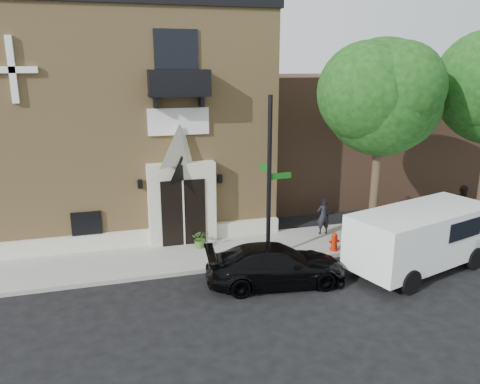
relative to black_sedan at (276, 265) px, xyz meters
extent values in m
plane|color=black|center=(-1.38, 1.41, -0.66)|extent=(120.00, 120.00, 0.00)
cube|color=gray|center=(-0.38, 2.91, -0.59)|extent=(42.00, 3.00, 0.15)
cube|color=#A8844F|center=(-4.38, 9.41, 3.84)|extent=(12.00, 10.00, 9.00)
cube|color=black|center=(-4.38, 9.41, 8.49)|extent=(12.20, 10.20, 0.30)
cube|color=silver|center=(-4.38, 4.29, -0.21)|extent=(12.00, 0.30, 0.60)
cube|color=silver|center=(-2.38, 4.16, 1.09)|extent=(2.60, 0.55, 3.20)
pyramid|color=silver|center=(-2.38, 4.16, 3.44)|extent=(2.60, 0.55, 1.50)
cube|color=black|center=(-2.38, 3.87, 0.79)|extent=(1.70, 0.06, 2.60)
cube|color=silver|center=(-2.38, 3.83, 0.79)|extent=(0.06, 0.04, 2.60)
cube|color=white|center=(-2.38, 4.35, 4.24)|extent=(2.30, 0.10, 1.00)
cube|color=black|center=(-2.38, 3.96, 5.24)|extent=(2.20, 0.90, 0.10)
cube|color=black|center=(-2.38, 3.53, 5.69)|extent=(2.20, 0.06, 0.90)
cube|color=black|center=(-3.43, 3.96, 5.69)|extent=(0.06, 0.90, 0.90)
cube|color=black|center=(-1.33, 3.96, 5.69)|extent=(0.06, 0.90, 0.90)
cube|color=black|center=(-2.38, 4.38, 6.44)|extent=(1.60, 0.08, 2.20)
cube|color=white|center=(-7.88, 4.33, 6.14)|extent=(0.22, 0.14, 2.20)
cube|color=white|center=(-7.88, 4.33, 6.14)|extent=(1.60, 0.14, 0.22)
cube|color=black|center=(-5.98, 4.36, 0.49)|extent=(1.10, 0.10, 1.00)
cube|color=#FF3210|center=(-5.98, 4.39, 0.49)|extent=(0.85, 0.06, 0.75)
cube|color=black|center=(-3.93, 4.29, 1.94)|extent=(0.18, 0.18, 0.32)
cube|color=black|center=(-0.83, 4.29, 1.94)|extent=(0.18, 0.18, 0.32)
cube|color=brown|center=(10.62, 10.41, 2.54)|extent=(18.00, 8.00, 6.40)
cylinder|color=#38281C|center=(4.62, 1.86, 1.59)|extent=(0.32, 0.32, 4.20)
sphere|color=#0F350E|center=(4.62, 1.86, 5.16)|extent=(4.20, 4.20, 4.20)
sphere|color=#0F350E|center=(5.42, 2.16, 4.86)|extent=(3.36, 3.36, 3.36)
sphere|color=#0F350E|center=(3.92, 1.66, 5.36)|extent=(3.57, 3.57, 3.57)
sphere|color=#0F350E|center=(4.82, 1.16, 5.56)|extent=(3.15, 3.15, 3.15)
imported|color=black|center=(0.00, 0.00, 0.00)|extent=(4.75, 2.33, 1.33)
cube|color=white|center=(5.15, -0.34, 0.62)|extent=(5.75, 3.58, 1.82)
cube|color=white|center=(7.21, 0.27, 0.09)|extent=(1.64, 2.36, 0.75)
cube|color=black|center=(7.62, 0.39, 0.94)|extent=(0.83, 1.84, 0.75)
cube|color=black|center=(6.29, -1.13, 1.00)|extent=(1.66, 0.53, 0.64)
cylinder|color=black|center=(3.80, -1.80, -0.26)|extent=(0.86, 0.49, 0.82)
cylinder|color=black|center=(3.22, 0.15, -0.26)|extent=(0.86, 0.49, 0.82)
cylinder|color=black|center=(7.09, -0.83, -0.26)|extent=(0.86, 0.49, 0.82)
cylinder|color=black|center=(6.51, 1.13, -0.26)|extent=(0.86, 0.49, 0.82)
cylinder|color=black|center=(0.35, 1.81, 2.41)|extent=(0.16, 0.16, 5.85)
cube|color=#0F5413|center=(0.79, 1.85, 2.51)|extent=(0.83, 0.12, 0.21)
cube|color=#0F5413|center=(0.31, 2.25, 2.75)|extent=(0.12, 0.83, 0.21)
cylinder|color=#B61E07|center=(2.98, 1.74, -0.48)|extent=(0.32, 0.32, 0.07)
cylinder|color=#B61E07|center=(2.98, 1.74, -0.20)|extent=(0.23, 0.23, 0.49)
sphere|color=#B61E07|center=(2.98, 1.74, 0.08)|extent=(0.23, 0.23, 0.23)
cylinder|color=#B61E07|center=(2.98, 1.74, -0.16)|extent=(0.40, 0.11, 0.11)
cube|color=#0F381B|center=(7.12, 1.91, 0.10)|extent=(2.05, 1.19, 1.23)
cube|color=black|center=(7.12, 1.91, 0.77)|extent=(2.11, 1.25, 0.13)
imported|color=#47712C|center=(-1.83, 3.40, -0.15)|extent=(0.68, 0.60, 0.73)
imported|color=black|center=(3.36, 3.50, 0.25)|extent=(0.56, 0.37, 1.53)
imported|color=#2B221C|center=(9.90, 3.13, 0.34)|extent=(0.87, 0.99, 1.70)
camera|label=1|loc=(-4.97, -13.19, 6.35)|focal=35.00mm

